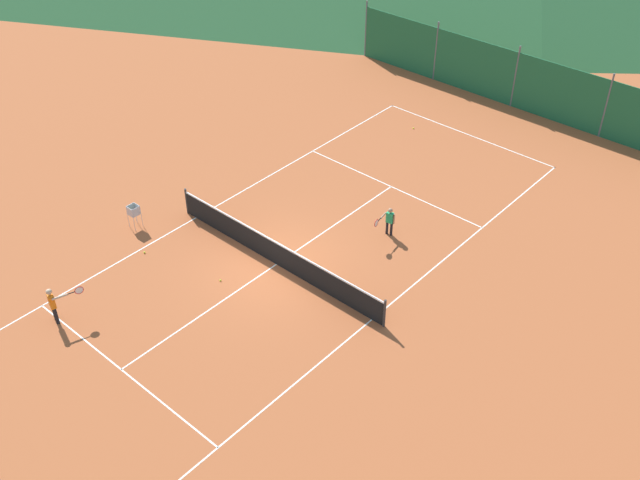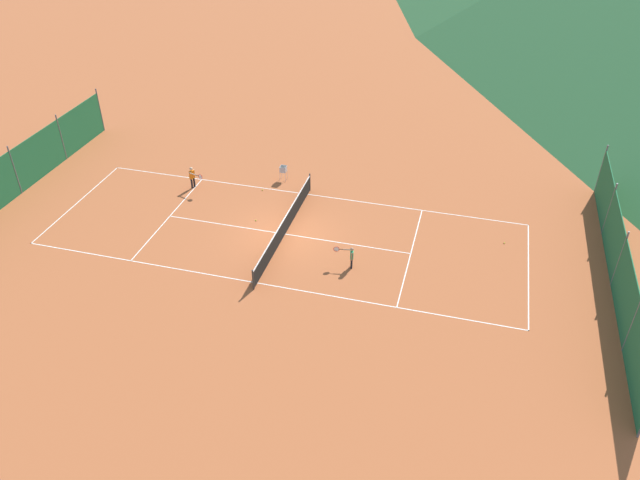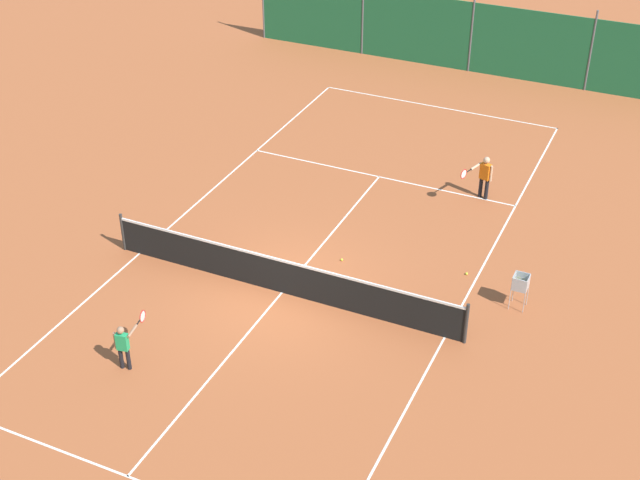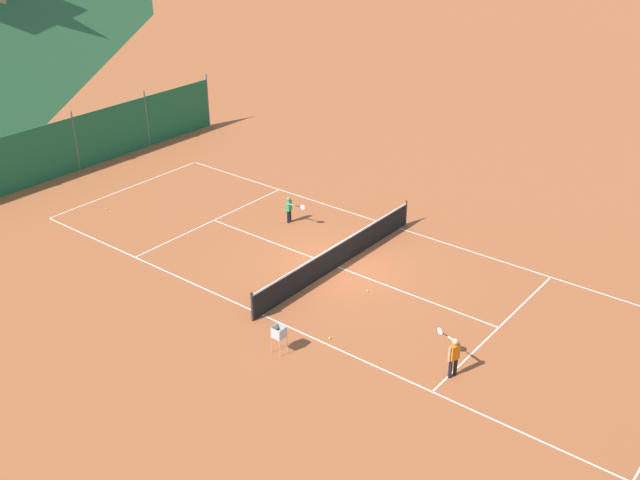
{
  "view_description": "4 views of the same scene",
  "coord_description": "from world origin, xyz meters",
  "px_view_note": "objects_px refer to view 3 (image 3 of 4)",
  "views": [
    {
      "loc": [
        14.09,
        -13.74,
        15.9
      ],
      "look_at": [
        1.36,
        0.68,
        1.32
      ],
      "focal_mm": 42.0,
      "sensor_mm": 36.0,
      "label": 1
    },
    {
      "loc": [
        24.7,
        8.59,
        17.75
      ],
      "look_at": [
        1.56,
        2.26,
        1.09
      ],
      "focal_mm": 35.0,
      "sensor_mm": 36.0,
      "label": 2
    },
    {
      "loc": [
        -8.08,
        15.41,
        12.65
      ],
      "look_at": [
        -0.29,
        -1.57,
        0.66
      ],
      "focal_mm": 50.0,
      "sensor_mm": 36.0,
      "label": 3
    },
    {
      "loc": [
        -19.12,
        -14.26,
        13.23
      ],
      "look_at": [
        -0.93,
        0.09,
        1.45
      ],
      "focal_mm": 42.0,
      "sensor_mm": 36.0,
      "label": 4
    }
  ],
  "objects_px": {
    "tennis_net": "(282,275)",
    "ball_hopper": "(520,284)",
    "player_far_service": "(124,343)",
    "tennis_ball_near_corner": "(342,260)",
    "tennis_ball_service_box": "(467,274)",
    "player_near_service": "(484,175)"
  },
  "relations": [
    {
      "from": "player_near_service",
      "to": "tennis_ball_near_corner",
      "type": "bearing_deg",
      "value": 62.98
    },
    {
      "from": "tennis_net",
      "to": "player_far_service",
      "type": "distance_m",
      "value": 4.22
    },
    {
      "from": "tennis_net",
      "to": "ball_hopper",
      "type": "distance_m",
      "value": 5.59
    },
    {
      "from": "player_far_service",
      "to": "tennis_ball_near_corner",
      "type": "xyz_separation_m",
      "value": [
        -2.58,
        -5.66,
        -0.62
      ]
    },
    {
      "from": "tennis_net",
      "to": "ball_hopper",
      "type": "height_order",
      "value": "tennis_net"
    },
    {
      "from": "tennis_ball_near_corner",
      "to": "ball_hopper",
      "type": "distance_m",
      "value": 4.57
    },
    {
      "from": "tennis_net",
      "to": "player_near_service",
      "type": "distance_m",
      "value": 7.15
    },
    {
      "from": "player_far_service",
      "to": "ball_hopper",
      "type": "distance_m",
      "value": 9.05
    },
    {
      "from": "tennis_net",
      "to": "ball_hopper",
      "type": "bearing_deg",
      "value": -161.24
    },
    {
      "from": "tennis_ball_service_box",
      "to": "player_far_service",
      "type": "bearing_deg",
      "value": 48.54
    },
    {
      "from": "player_far_service",
      "to": "tennis_ball_near_corner",
      "type": "bearing_deg",
      "value": -114.49
    },
    {
      "from": "player_near_service",
      "to": "player_far_service",
      "type": "bearing_deg",
      "value": 64.36
    },
    {
      "from": "tennis_ball_service_box",
      "to": "ball_hopper",
      "type": "bearing_deg",
      "value": 151.95
    },
    {
      "from": "tennis_net",
      "to": "tennis_ball_near_corner",
      "type": "bearing_deg",
      "value": -112.53
    },
    {
      "from": "player_near_service",
      "to": "tennis_ball_service_box",
      "type": "height_order",
      "value": "player_near_service"
    },
    {
      "from": "player_near_service",
      "to": "ball_hopper",
      "type": "distance_m",
      "value": 5.13
    },
    {
      "from": "tennis_ball_service_box",
      "to": "ball_hopper",
      "type": "relative_size",
      "value": 0.07
    },
    {
      "from": "player_near_service",
      "to": "tennis_ball_near_corner",
      "type": "relative_size",
      "value": 19.54
    },
    {
      "from": "player_far_service",
      "to": "tennis_ball_service_box",
      "type": "relative_size",
      "value": 16.85
    },
    {
      "from": "tennis_net",
      "to": "player_near_service",
      "type": "xyz_separation_m",
      "value": [
        -3.11,
        -6.44,
        0.25
      ]
    },
    {
      "from": "player_far_service",
      "to": "tennis_ball_service_box",
      "type": "bearing_deg",
      "value": -131.46
    },
    {
      "from": "tennis_net",
      "to": "tennis_ball_near_corner",
      "type": "height_order",
      "value": "tennis_net"
    }
  ]
}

